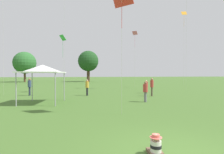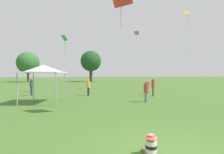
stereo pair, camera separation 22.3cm
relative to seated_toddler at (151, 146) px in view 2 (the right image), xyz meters
The scene contains 12 objects.
seated_toddler is the anchor object (origin of this frame).
person_standing_0 13.92m from the seated_toddler, 93.39° to the left, with size 0.49×0.49×1.67m.
person_standing_1 13.23m from the seated_toddler, 65.18° to the left, with size 0.44×0.44×1.83m.
person_standing_2 15.91m from the seated_toddler, 67.40° to the left, with size 0.51×0.51×1.52m.
person_standing_3 16.55m from the seated_toddler, 113.77° to the left, with size 0.39×0.39×1.79m.
person_standing_5 9.27m from the seated_toddler, 68.48° to the left, with size 0.47×0.47×1.63m.
canopy_tent 11.03m from the seated_toddler, 114.72° to the left, with size 3.43×3.43×2.94m.
kite_0 28.66m from the seated_toddler, 53.75° to the left, with size 0.92×0.70×12.61m.
kite_1 18.79m from the seated_toddler, 101.20° to the left, with size 0.87×0.93×6.91m.
kite_9 22.84m from the seated_toddler, 71.68° to the left, with size 0.91×0.89×8.62m.
distant_tree_1 53.00m from the seated_toddler, 107.68° to the left, with size 6.31×6.31×8.74m.
distant_tree_2 48.83m from the seated_toddler, 87.52° to the left, with size 6.15×6.15×9.30m.
Camera 2 is at (-2.48, -4.23, 2.20)m, focal length 28.00 mm.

